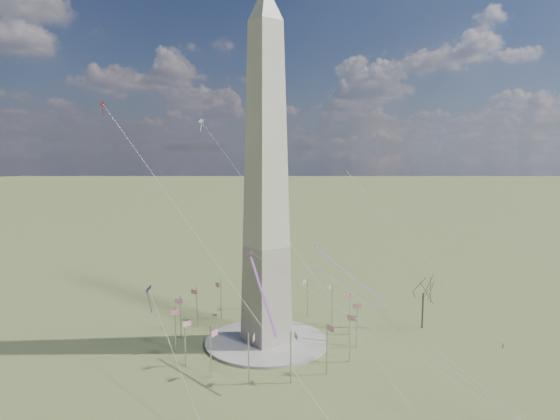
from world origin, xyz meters
TOP-DOWN VIEW (x-y plane):
  - ground at (0.00, 0.00)m, footprint 2000.00×2000.00m
  - plaza at (0.00, 0.00)m, footprint 36.00×36.00m
  - washington_monument at (0.00, 0.00)m, footprint 15.56×15.56m
  - flagpole_ring at (-0.00, -0.00)m, footprint 54.40×54.40m
  - tree_near at (46.39, -19.86)m, footprint 9.72×9.72m
  - person_east at (51.03, -44.07)m, footprint 0.70×0.67m
  - kite_delta_black at (41.89, 9.34)m, footprint 14.68×14.91m
  - kite_diamond_purple at (-31.07, 10.78)m, footprint 2.24×2.82m
  - kite_streamer_left at (19.92, -9.15)m, footprint 11.53×21.34m
  - kite_streamer_mid at (-11.37, -12.39)m, footprint 8.98×22.56m
  - kite_streamer_right at (25.83, -2.28)m, footprint 19.13×17.47m
  - kite_small_red at (-34.61, 31.48)m, footprint 1.17×1.90m
  - kite_small_white at (5.92, 48.67)m, footprint 1.60×1.49m

SIDE VIEW (x-z plane):
  - ground at x=0.00m, z-range 0.00..0.00m
  - plaza at x=0.00m, z-range 0.00..0.80m
  - person_east at x=51.03m, z-range 0.00..1.61m
  - flagpole_ring at x=0.00m, z-range 0.77..13.77m
  - tree_near at x=46.39m, z-range 3.62..20.63m
  - kite_streamer_right at x=25.83m, z-range 6.76..23.58m
  - kite_diamond_purple at x=-31.07m, z-range 14.13..22.37m
  - kite_streamer_left at x=19.92m, z-range 14.10..30.01m
  - kite_streamer_mid at x=-11.37m, z-range 15.59..31.68m
  - washington_monument at x=0.00m, z-range -2.05..97.95m
  - kite_delta_black at x=41.89m, z-range 41.04..55.05m
  - kite_small_white at x=5.92m, z-range 63.60..68.07m
  - kite_small_red at x=-34.61m, z-range 66.65..71.01m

